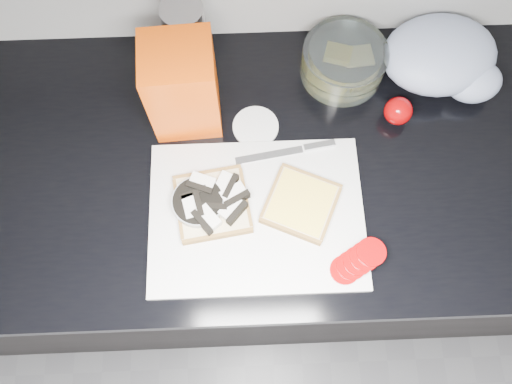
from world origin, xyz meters
TOP-DOWN VIEW (x-y plane):
  - base_cabinet at (0.00, 1.20)m, footprint 3.50×0.60m
  - countertop at (0.00, 1.20)m, footprint 3.50×0.64m
  - cutting_board at (-0.15, 1.08)m, footprint 0.40×0.30m
  - bread_left at (-0.23, 1.10)m, footprint 0.16×0.16m
  - bread_right at (-0.06, 1.09)m, footprint 0.17×0.17m
  - tomato_slices at (0.03, 0.98)m, footprint 0.11×0.09m
  - knife at (-0.06, 1.21)m, footprint 0.20×0.04m
  - seed_tub at (-0.25, 1.10)m, footprint 0.10×0.10m
  - tub_lid at (-0.14, 1.27)m, footprint 0.10×0.10m
  - glass_bowl at (0.04, 1.39)m, footprint 0.17×0.17m
  - bread_bag at (-0.28, 1.30)m, footprint 0.13×0.13m
  - steel_canister at (-0.27, 1.41)m, footprint 0.08×0.08m
  - grocery_bag at (0.24, 1.38)m, footprint 0.26×0.22m
  - whole_tomatoes at (0.14, 1.28)m, footprint 0.06×0.06m

SIDE VIEW (x-z plane):
  - base_cabinet at x=0.00m, z-range 0.00..0.86m
  - countertop at x=0.00m, z-range 0.86..0.90m
  - tub_lid at x=-0.14m, z-range 0.90..0.91m
  - cutting_board at x=-0.15m, z-range 0.90..0.91m
  - knife at x=-0.06m, z-range 0.91..0.92m
  - bread_right at x=-0.06m, z-range 0.91..0.93m
  - tomato_slices at x=0.03m, z-range 0.91..0.93m
  - bread_left at x=-0.23m, z-range 0.90..0.95m
  - seed_tub at x=-0.25m, z-range 0.90..0.95m
  - whole_tomatoes at x=0.14m, z-range 0.90..0.96m
  - glass_bowl at x=0.04m, z-range 0.90..0.97m
  - grocery_bag at x=0.24m, z-range 0.90..1.00m
  - steel_canister at x=-0.27m, z-range 0.90..1.09m
  - bread_bag at x=-0.28m, z-range 0.90..1.10m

